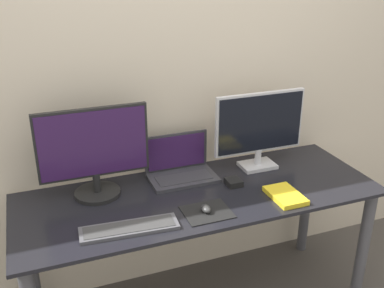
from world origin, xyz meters
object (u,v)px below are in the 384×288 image
at_px(book, 285,195).
at_px(monitor_left, 94,152).
at_px(keyboard, 129,228).
at_px(laptop, 180,167).
at_px(power_brick, 234,182).
at_px(monitor_right, 260,127).
at_px(mouse, 206,209).

bearing_deg(book, monitor_left, 157.23).
bearing_deg(monitor_left, keyboard, -78.40).
bearing_deg(keyboard, laptop, 47.05).
bearing_deg(power_brick, book, -49.54).
relative_size(laptop, power_brick, 4.17).
distance_m(monitor_left, power_brick, 0.72).
distance_m(book, power_brick, 0.27).
bearing_deg(book, laptop, 135.24).
relative_size(monitor_left, monitor_right, 1.03).
distance_m(monitor_right, laptop, 0.48).
bearing_deg(mouse, book, -1.26).
distance_m(laptop, mouse, 0.39).
bearing_deg(monitor_left, mouse, -38.58).
height_order(laptop, keyboard, laptop).
bearing_deg(mouse, monitor_left, 141.42).
xyz_separation_m(monitor_left, keyboard, (0.07, -0.36, -0.22)).
distance_m(monitor_right, power_brick, 0.34).
xyz_separation_m(keyboard, book, (0.77, 0.00, 0.00)).
xyz_separation_m(laptop, keyboard, (-0.37, -0.40, -0.05)).
xyz_separation_m(monitor_left, laptop, (0.45, 0.04, -0.18)).
xyz_separation_m(monitor_right, power_brick, (-0.22, -0.15, -0.22)).
distance_m(laptop, keyboard, 0.55).
distance_m(keyboard, power_brick, 0.63).
height_order(keyboard, power_brick, power_brick).
height_order(mouse, book, mouse).
xyz_separation_m(keyboard, mouse, (0.36, 0.01, 0.01)).
xyz_separation_m(keyboard, power_brick, (0.60, 0.21, 0.01)).
distance_m(monitor_left, monitor_right, 0.89).
bearing_deg(keyboard, book, 0.26).
xyz_separation_m(monitor_right, mouse, (-0.45, -0.35, -0.21)).
xyz_separation_m(monitor_left, monitor_right, (0.89, 0.00, 0.00)).
xyz_separation_m(mouse, power_brick, (0.24, 0.20, -0.01)).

